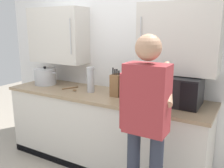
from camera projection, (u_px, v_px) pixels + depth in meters
back_wall_tiled at (116, 53)px, 3.10m from camera, size 3.65×0.44×2.59m
counter_unit at (103, 129)px, 3.04m from camera, size 2.54×0.68×0.91m
microwave_oven at (169, 90)px, 2.54m from camera, size 0.58×0.74×0.29m
thermos_flask at (91, 80)px, 2.98m from camera, size 0.09×0.09×0.31m
stock_pot at (45, 76)px, 3.40m from camera, size 0.39×0.30×0.25m
knife_block at (117, 85)px, 2.83m from camera, size 0.11×0.15×0.33m
wooden_spoon at (72, 89)px, 3.12m from camera, size 0.22×0.20×0.02m
person_figure at (146, 119)px, 1.94m from camera, size 0.44×0.54×1.65m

